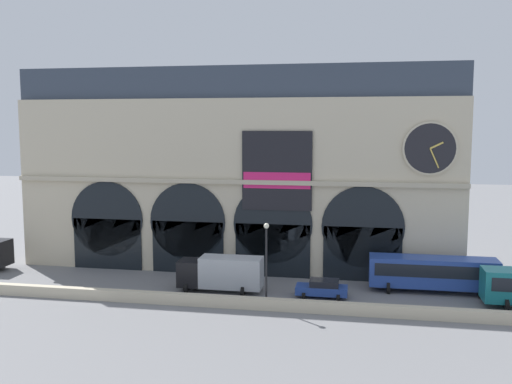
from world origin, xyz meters
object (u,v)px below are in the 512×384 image
at_px(box_truck_center, 222,273).
at_px(bus_east, 433,272).
at_px(street_lamp_quayside, 266,254).
at_px(car_mideast, 322,288).

height_order(box_truck_center, bus_east, box_truck_center).
bearing_deg(street_lamp_quayside, bus_east, 25.70).
relative_size(box_truck_center, bus_east, 0.68).
distance_m(bus_east, street_lamp_quayside, 15.56).
height_order(car_mideast, bus_east, bus_east).
height_order(box_truck_center, street_lamp_quayside, street_lamp_quayside).
xyz_separation_m(car_mideast, bus_east, (9.48, 3.34, 0.98)).
relative_size(box_truck_center, car_mideast, 1.70).
xyz_separation_m(box_truck_center, bus_east, (18.43, 3.14, 0.08)).
xyz_separation_m(car_mideast, street_lamp_quayside, (-4.34, -3.31, 3.61)).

